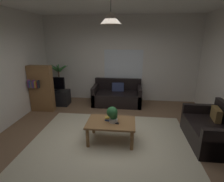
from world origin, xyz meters
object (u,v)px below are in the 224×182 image
coffee_table (111,125)px  book_on_table_0 (109,120)px  tv_stand (56,97)px  bookshelf_corner (41,88)px  book_on_table_1 (109,118)px  book_on_table_2 (109,118)px  remote_on_table_0 (115,123)px  couch_under_window (117,96)px  potted_plant_on_table (113,114)px  tv (54,84)px  couch_right_side (212,131)px  potted_palm_corner (60,83)px  pendant_lamp (111,18)px

coffee_table → book_on_table_0: size_ratio=7.22×
tv_stand → bookshelf_corner: size_ratio=0.64×
tv_stand → book_on_table_1: bearing=-43.0°
book_on_table_2 → remote_on_table_0: (0.15, -0.14, -0.05)m
couch_under_window → potted_plant_on_table: 2.28m
book_on_table_1 → tv: size_ratio=0.17×
tv_stand → book_on_table_0: bearing=-43.1°
couch_right_side → potted_plant_on_table: (-2.10, -0.18, 0.37)m
couch_under_window → potted_plant_on_table: bearing=-87.8°
tv_stand → couch_under_window: bearing=7.3°
couch_right_side → coffee_table: size_ratio=1.31×
book_on_table_2 → potted_palm_corner: (-2.07, 2.40, 0.12)m
bookshelf_corner → coffee_table: bearing=-32.2°
remote_on_table_0 → tv: tv is taller
tv_stand → tv: 0.48m
coffee_table → couch_right_side: bearing=4.4°
coffee_table → potted_plant_on_table: (0.03, -0.01, 0.26)m
coffee_table → bookshelf_corner: bookshelf_corner is taller
couch_under_window → coffee_table: 2.24m
couch_right_side → tv: (-4.24, 1.79, 0.45)m
tv_stand → bookshelf_corner: (-0.19, -0.54, 0.46)m
couch_under_window → couch_right_side: bearing=-43.4°
coffee_table → potted_palm_corner: bearing=130.8°
coffee_table → potted_palm_corner: potted_palm_corner is taller
couch_right_side → potted_palm_corner: bearing=-118.4°
coffee_table → tv: tv is taller
couch_under_window → bookshelf_corner: (-2.23, -0.80, 0.43)m
coffee_table → tv_stand: 2.89m
couch_under_window → potted_plant_on_table: size_ratio=4.61×
tv → bookshelf_corner: 0.55m
book_on_table_1 → book_on_table_2: book_on_table_2 is taller
book_on_table_0 → coffee_table: bearing=-48.1°
coffee_table → book_on_table_0: book_on_table_0 is taller
book_on_table_0 → remote_on_table_0: 0.20m
book_on_table_1 → bookshelf_corner: bookshelf_corner is taller
book_on_table_2 → tv: bearing=137.4°
remote_on_table_0 → tv_stand: tv_stand is taller
remote_on_table_0 → pendant_lamp: size_ratio=0.33×
couch_right_side → tv_stand: 4.61m
book_on_table_1 → potted_plant_on_table: (0.09, -0.08, 0.14)m
potted_palm_corner → remote_on_table_0: bearing=-48.8°
book_on_table_2 → bookshelf_corner: bearing=148.5°
couch_under_window → remote_on_table_0: couch_under_window is taller
coffee_table → potted_plant_on_table: size_ratio=2.96×
coffee_table → remote_on_table_0: bearing=-34.7°
couch_right_side → book_on_table_2: (-2.19, -0.09, 0.24)m
remote_on_table_0 → pendant_lamp: 2.05m
potted_plant_on_table → bookshelf_corner: bookshelf_corner is taller
potted_palm_corner → pendant_lamp: bearing=-49.2°
book_on_table_2 → potted_plant_on_table: size_ratio=0.46×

